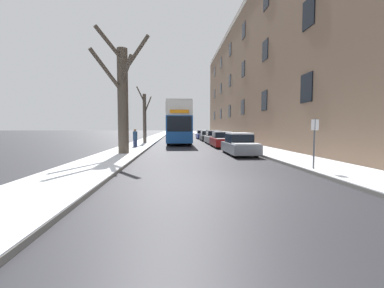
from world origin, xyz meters
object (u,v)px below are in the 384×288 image
(parked_car_2, at_px, (214,138))
(parked_car_3, at_px, (207,136))
(bare_tree_left_0, at_px, (122,96))
(parked_car_4, at_px, (202,135))
(double_decker_bus, at_px, (179,121))
(bare_tree_left_1, at_px, (145,117))
(parked_car_1, at_px, (222,140))
(pedestrian_left_sidewalk, at_px, (135,138))
(street_sign_post, at_px, (314,141))
(parked_car_0, at_px, (239,145))

(parked_car_2, height_order, parked_car_3, parked_car_2)
(bare_tree_left_0, height_order, parked_car_4, bare_tree_left_0)
(double_decker_bus, bearing_deg, parked_car_3, 55.85)
(bare_tree_left_1, height_order, parked_car_1, bare_tree_left_1)
(parked_car_3, bearing_deg, bare_tree_left_0, -112.90)
(double_decker_bus, distance_m, pedestrian_left_sidewalk, 8.13)
(parked_car_1, xyz_separation_m, parked_car_2, (-0.00, 5.32, 0.02))
(parked_car_2, bearing_deg, bare_tree_left_0, -122.92)
(parked_car_4, height_order, street_sign_post, street_sign_post)
(bare_tree_left_1, xyz_separation_m, parked_car_4, (7.71, 13.16, -2.36))
(double_decker_bus, bearing_deg, parked_car_1, -55.93)
(parked_car_3, xyz_separation_m, street_sign_post, (1.36, -25.20, 0.63))
(parked_car_4, xyz_separation_m, street_sign_post, (1.36, -31.50, 0.63))
(bare_tree_left_0, relative_size, street_sign_post, 3.49)
(double_decker_bus, xyz_separation_m, parked_car_1, (3.96, -5.86, -1.90))
(double_decker_bus, distance_m, parked_car_0, 13.14)
(double_decker_bus, xyz_separation_m, parked_car_2, (3.96, -0.54, -1.88))
(parked_car_2, distance_m, parked_car_4, 12.68)
(double_decker_bus, bearing_deg, parked_car_2, -7.75)
(bare_tree_left_1, bearing_deg, parked_car_2, 3.56)
(bare_tree_left_1, xyz_separation_m, street_sign_post, (9.08, -18.34, -1.73))
(bare_tree_left_0, distance_m, pedestrian_left_sidewalk, 6.28)
(bare_tree_left_0, relative_size, parked_car_4, 1.87)
(double_decker_bus, distance_m, parked_car_3, 7.32)
(parked_car_2, relative_size, parked_car_3, 1.06)
(bare_tree_left_1, distance_m, street_sign_post, 20.54)
(parked_car_1, bearing_deg, bare_tree_left_0, -139.36)
(street_sign_post, bearing_deg, bare_tree_left_1, 116.32)
(bare_tree_left_1, bearing_deg, parked_car_0, -55.85)
(parked_car_1, distance_m, parked_car_3, 11.70)
(parked_car_0, xyz_separation_m, parked_car_2, (-0.00, 11.85, 0.02))
(parked_car_1, distance_m, parked_car_4, 18.00)
(parked_car_3, bearing_deg, street_sign_post, -86.91)
(bare_tree_left_0, relative_size, parked_car_3, 1.79)
(double_decker_bus, bearing_deg, parked_car_0, -72.27)
(parked_car_3, relative_size, parked_car_4, 1.05)
(bare_tree_left_1, height_order, double_decker_bus, bare_tree_left_1)
(parked_car_0, bearing_deg, bare_tree_left_0, -179.09)
(pedestrian_left_sidewalk, bearing_deg, street_sign_post, -69.51)
(parked_car_4, bearing_deg, pedestrian_left_sidewalk, -112.31)
(parked_car_3, height_order, pedestrian_left_sidewalk, pedestrian_left_sidewalk)
(parked_car_4, bearing_deg, bare_tree_left_0, -107.45)
(street_sign_post, bearing_deg, double_decker_bus, 105.37)
(parked_car_4, distance_m, pedestrian_left_sidewalk, 20.65)
(bare_tree_left_1, bearing_deg, parked_car_3, 41.64)
(bare_tree_left_0, xyz_separation_m, double_decker_bus, (3.79, 12.51, -1.30))
(bare_tree_left_0, bearing_deg, parked_car_1, 40.64)
(parked_car_2, bearing_deg, pedestrian_left_sidewalk, -140.69)
(bare_tree_left_0, xyz_separation_m, parked_car_4, (7.75, 24.65, -3.23))
(parked_car_1, bearing_deg, street_sign_post, -84.24)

